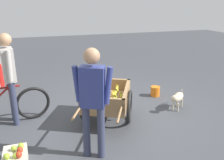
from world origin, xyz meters
TOP-DOWN VIEW (x-y plane):
  - ground_plane at (0.00, 0.00)m, footprint 24.00×24.00m
  - fruit_cart at (-0.36, 0.28)m, footprint 1.81×1.42m
  - vendor_person at (-1.38, 0.80)m, footprint 0.33×0.53m
  - bicycle at (0.09, 2.14)m, footprint 0.48×1.65m
  - cyclist_person at (0.12, 1.99)m, footprint 0.51×0.26m
  - dog at (-0.34, -1.30)m, footprint 0.46×0.54m
  - fire_hydrant at (2.44, 2.49)m, footprint 0.25×0.25m
  - plastic_bucket at (0.49, -1.21)m, footprint 0.22×0.22m
  - mixed_fruit_crate at (-1.27, 1.92)m, footprint 0.44×0.32m

SIDE VIEW (x-z plane):
  - ground_plane at x=0.00m, z-range 0.00..0.00m
  - plastic_bucket at x=0.49m, z-range 0.00..0.24m
  - mixed_fruit_crate at x=-1.27m, z-range -0.03..0.28m
  - dog at x=-0.34m, z-range 0.07..0.47m
  - fire_hydrant at x=2.44m, z-range 0.00..0.67m
  - bicycle at x=0.09m, z-range -0.07..0.78m
  - fruit_cart at x=-0.36m, z-range 0.09..0.79m
  - vendor_person at x=-1.38m, z-range 0.17..1.82m
  - cyclist_person at x=0.12m, z-range 0.18..1.89m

